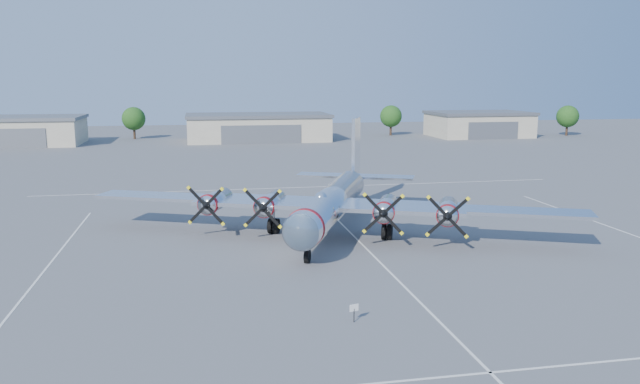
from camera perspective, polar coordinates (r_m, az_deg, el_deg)
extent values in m
plane|color=#515154|center=(47.95, 3.65, -4.58)|extent=(260.00, 260.00, 0.00)
cube|color=silver|center=(42.90, -24.44, -7.30)|extent=(0.15, 40.00, 0.01)
cube|color=silver|center=(43.31, 5.32, -6.23)|extent=(0.15, 40.00, 0.01)
cube|color=silver|center=(28.48, 15.31, -15.64)|extent=(60.00, 0.15, 0.01)
cube|color=silver|center=(71.87, -1.38, 0.44)|extent=(60.00, 0.15, 0.01)
cube|color=#B3A78F|center=(131.46, -25.70, 4.95)|extent=(22.00, 14.00, 4.80)
cube|color=slate|center=(131.29, -25.79, 6.12)|extent=(22.60, 14.60, 0.60)
cube|color=slate|center=(124.73, -26.48, 4.38)|extent=(12.10, 0.20, 3.60)
cube|color=#B3A78F|center=(127.75, -5.70, 5.79)|extent=(28.00, 14.00, 4.80)
cube|color=slate|center=(127.57, -5.72, 7.00)|extent=(28.60, 14.60, 0.60)
cube|color=slate|center=(120.81, -5.38, 5.25)|extent=(15.40, 0.20, 3.60)
cube|color=#B3A78F|center=(140.57, 14.29, 5.93)|extent=(20.00, 14.00, 4.80)
cube|color=slate|center=(140.40, 14.33, 7.02)|extent=(20.60, 14.60, 0.60)
cube|color=slate|center=(134.29, 15.55, 5.42)|extent=(11.00, 0.20, 3.60)
cylinder|color=#382619|center=(135.90, -16.61, 5.25)|extent=(0.50, 0.50, 2.80)
sphere|color=#1B4814|center=(135.70, -16.67, 6.45)|extent=(4.80, 4.80, 4.80)
cylinder|color=#382619|center=(139.67, 6.48, 5.74)|extent=(0.50, 0.50, 2.80)
sphere|color=#1B4814|center=(139.48, 6.50, 6.90)|extent=(4.80, 4.80, 4.80)
cylinder|color=#382619|center=(148.56, 21.63, 5.35)|extent=(0.50, 0.50, 2.80)
sphere|color=#1B4814|center=(148.38, 21.70, 6.45)|extent=(4.80, 4.80, 4.80)
cylinder|color=black|center=(32.57, 3.13, -11.19)|extent=(0.05, 0.05, 0.73)
cube|color=white|center=(32.42, 3.14, -10.52)|extent=(0.49, 0.17, 0.36)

